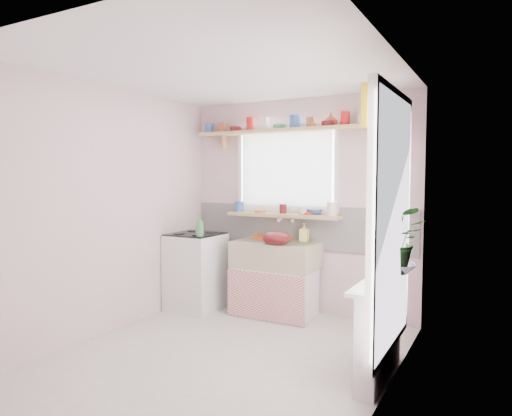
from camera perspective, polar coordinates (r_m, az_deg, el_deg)
The scene contains 19 objects.
room at distance 4.46m, azimuth 9.40°, elevation 1.03°, with size 3.20×3.20×3.20m.
sink_unit at distance 5.30m, azimuth 2.48°, elevation -8.71°, with size 0.95×0.65×1.11m.
cooker at distance 5.57m, azimuth -7.53°, elevation -7.81°, with size 0.58×0.58×0.93m.
radiator_ledge at distance 3.83m, azimuth 15.15°, elevation -14.39°, with size 0.22×0.95×0.78m.
windowsill at distance 5.35m, azimuth 3.39°, elevation -0.90°, with size 1.40×0.22×0.04m, color tan.
pine_shelf at distance 5.29m, azimuth 4.88°, elevation 9.66°, with size 2.52×0.24×0.04m, color tan.
shelf_crockery at distance 5.30m, azimuth 4.70°, elevation 10.46°, with size 2.47×0.11×0.12m.
sill_crockery at distance 5.35m, azimuth 3.39°, elevation -0.08°, with size 1.35×0.11×0.12m.
dish_tray at distance 5.47m, azimuth 2.05°, elevation -3.65°, with size 0.39×0.29×0.04m, color #E75314.
colander at distance 4.99m, azimuth 2.59°, elevation -3.76°, with size 0.32×0.32×0.15m, color #520E0F.
jade_plant at distance 4.02m, azimuth 17.00°, elevation -3.77°, with size 0.52×0.45×0.58m, color #366F2C.
fruit_bowl at distance 4.10m, azimuth 17.02°, elevation -7.16°, with size 0.34×0.34×0.08m, color white.
herb_pot at distance 3.91m, azimuth 14.69°, elevation -6.76°, with size 0.11×0.07×0.20m, color #316C2B.
soap_bottle_sink at distance 5.28m, azimuth 6.05°, elevation -3.00°, with size 0.09×0.10×0.21m, color #EEF16B.
sill_cup at distance 5.19m, azimuth 5.75°, elevation -0.36°, with size 0.11×0.11×0.09m, color beige.
sill_bowl at distance 5.26m, azimuth 7.39°, elevation -0.48°, with size 0.19×0.19×0.06m, color #3151A0.
shelf_vase at distance 5.20m, azimuth 9.33°, elevation 10.81°, with size 0.15×0.15×0.16m, color #AA4F34.
cooker_bottle at distance 5.18m, azimuth -7.07°, elevation -2.22°, with size 0.10×0.10×0.25m, color #42854E.
fruit at distance 4.09m, azimuth 17.14°, elevation -6.29°, with size 0.20×0.14×0.10m.
Camera 1 is at (2.14, -3.34, 1.60)m, focal length 32.00 mm.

